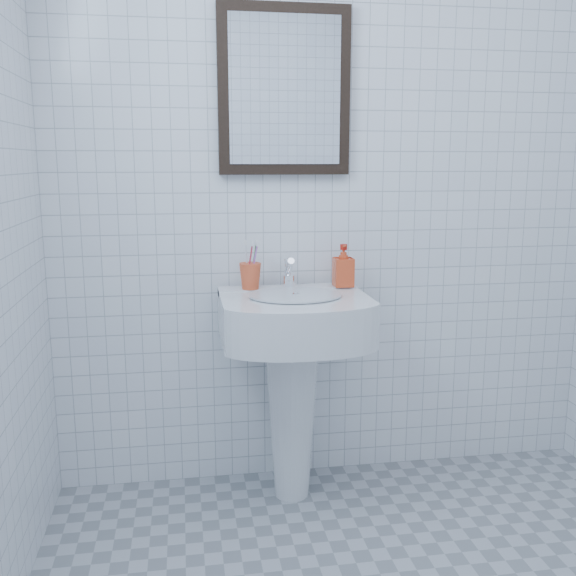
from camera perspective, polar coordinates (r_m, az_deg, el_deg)
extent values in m
cube|color=white|center=(2.55, 3.98, 10.27)|extent=(2.20, 0.02, 2.50)
cone|color=white|center=(2.52, 0.34, -11.15)|extent=(0.21, 0.21, 0.67)
cube|color=white|center=(2.35, 0.55, -2.62)|extent=(0.53, 0.38, 0.16)
cube|color=white|center=(2.47, -0.04, -0.20)|extent=(0.53, 0.10, 0.03)
cylinder|color=silver|center=(2.30, 0.68, -0.62)|extent=(0.33, 0.33, 0.01)
cylinder|color=white|center=(2.44, 0.05, 0.59)|extent=(0.05, 0.05, 0.05)
cylinder|color=white|center=(2.42, 0.11, 1.91)|extent=(0.03, 0.10, 0.08)
cylinder|color=white|center=(2.46, -0.02, 1.58)|extent=(0.03, 0.05, 0.09)
imported|color=red|center=(2.48, 4.94, 2.02)|extent=(0.07, 0.08, 0.16)
cube|color=black|center=(2.51, -0.33, 17.14)|extent=(0.50, 0.04, 0.62)
cube|color=white|center=(2.49, -0.25, 17.18)|extent=(0.42, 0.00, 0.54)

